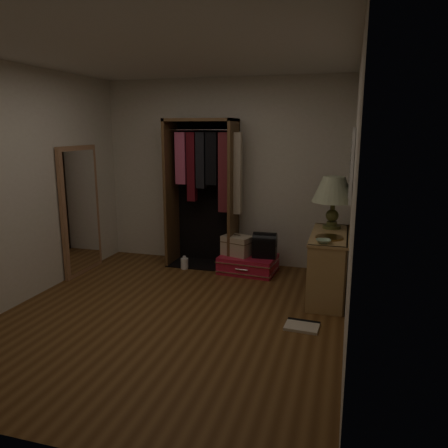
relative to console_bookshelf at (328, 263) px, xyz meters
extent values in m
plane|color=brown|center=(-1.54, -1.04, -0.39)|extent=(4.00, 4.00, 0.00)
cube|color=beige|center=(-1.54, 0.96, 0.91)|extent=(3.50, 0.02, 2.60)
cube|color=beige|center=(-1.54, -3.04, 0.91)|extent=(3.50, 0.02, 2.60)
cube|color=beige|center=(0.21, -1.04, 0.91)|extent=(0.02, 4.00, 2.60)
cube|color=beige|center=(-3.29, -1.04, 0.91)|extent=(0.02, 4.00, 2.60)
cube|color=silver|center=(-1.54, -1.04, 2.21)|extent=(3.50, 4.00, 0.01)
cube|color=white|center=(0.19, -0.04, 1.16)|extent=(0.03, 0.96, 0.76)
cube|color=black|center=(0.19, -0.04, 1.16)|extent=(0.03, 0.90, 0.70)
cube|color=silver|center=(0.18, -0.04, 0.84)|extent=(0.01, 0.88, 0.02)
cube|color=silver|center=(0.18, -0.04, 0.92)|extent=(0.01, 0.88, 0.02)
cube|color=silver|center=(0.18, -0.04, 1.00)|extent=(0.01, 0.88, 0.02)
cube|color=silver|center=(0.18, -0.04, 1.08)|extent=(0.01, 0.88, 0.02)
cube|color=silver|center=(0.18, -0.04, 1.16)|extent=(0.01, 0.88, 0.02)
cube|color=silver|center=(0.18, -0.04, 1.23)|extent=(0.01, 0.88, 0.02)
cube|color=silver|center=(0.18, -0.04, 1.31)|extent=(0.01, 0.88, 0.02)
cube|color=silver|center=(0.18, -0.04, 1.39)|extent=(0.01, 0.88, 0.02)
cube|color=silver|center=(0.18, -0.04, 1.47)|extent=(0.01, 0.88, 0.02)
cube|color=#AB8553|center=(0.00, -0.57, -0.02)|extent=(0.40, 0.03, 0.75)
cube|color=#AB8553|center=(0.00, 0.50, -0.02)|extent=(0.40, 0.03, 0.75)
cube|color=#AB8553|center=(0.00, -0.04, -0.33)|extent=(0.40, 1.04, 0.03)
cube|color=#AB8553|center=(0.00, -0.04, 0.18)|extent=(0.40, 1.04, 0.03)
cube|color=#AB8553|center=(0.00, -0.04, 0.34)|extent=(0.42, 1.12, 0.03)
cube|color=brown|center=(0.19, -0.04, -0.02)|extent=(0.02, 1.10, 0.75)
cube|color=#AB8553|center=(-0.01, 0.29, 0.25)|extent=(0.36, 0.38, 0.13)
cube|color=gray|center=(-0.08, -0.51, -0.20)|extent=(0.18, 0.04, 0.23)
cube|color=#4C3833|center=(-0.06, -0.46, -0.17)|extent=(0.21, 0.04, 0.30)
cube|color=#B7AD99|center=(-0.07, -0.41, -0.17)|extent=(0.18, 0.04, 0.29)
cube|color=brown|center=(-0.09, -0.36, -0.19)|extent=(0.15, 0.04, 0.26)
cube|color=#3F4C59|center=(-0.06, -0.31, -0.18)|extent=(0.21, 0.03, 0.28)
cube|color=gray|center=(-0.08, -0.28, -0.19)|extent=(0.16, 0.04, 0.26)
cube|color=#59594C|center=(-0.08, -0.23, -0.21)|extent=(0.17, 0.05, 0.22)
cube|color=#B2724C|center=(-0.08, -0.17, -0.17)|extent=(0.16, 0.05, 0.30)
cube|color=beige|center=(-0.08, -0.12, -0.19)|extent=(0.17, 0.04, 0.27)
cube|color=#332D38|center=(-0.09, -0.07, -0.18)|extent=(0.15, 0.04, 0.29)
cube|color=gray|center=(-0.09, -0.03, -0.19)|extent=(0.16, 0.03, 0.25)
cube|color=#4C3833|center=(-0.07, 0.01, -0.21)|extent=(0.20, 0.03, 0.22)
cube|color=#B7AD99|center=(-0.07, 0.05, -0.18)|extent=(0.18, 0.03, 0.28)
cube|color=brown|center=(-0.06, 0.10, -0.16)|extent=(0.21, 0.04, 0.31)
cube|color=#3F4C59|center=(-0.08, 0.15, -0.18)|extent=(0.18, 0.04, 0.28)
cube|color=gray|center=(-0.07, 0.21, -0.20)|extent=(0.19, 0.04, 0.23)
cube|color=#59594C|center=(-0.08, 0.26, -0.20)|extent=(0.17, 0.04, 0.24)
cube|color=#B2724C|center=(-0.09, 0.31, -0.19)|extent=(0.15, 0.04, 0.26)
cube|color=beige|center=(-0.09, 0.36, -0.20)|extent=(0.16, 0.03, 0.24)
cube|color=#332D38|center=(-0.08, 0.40, -0.16)|extent=(0.18, 0.04, 0.32)
cube|color=brown|center=(-2.24, 0.70, 0.63)|extent=(0.04, 0.50, 2.05)
cube|color=brown|center=(-1.33, 0.70, 0.63)|extent=(0.04, 0.50, 2.05)
cube|color=brown|center=(-1.79, 0.70, 1.64)|extent=(0.95, 0.50, 0.04)
cube|color=black|center=(-1.79, 0.94, 0.63)|extent=(0.95, 0.02, 2.05)
cube|color=black|center=(-1.79, 0.70, -0.38)|extent=(0.95, 0.50, 0.02)
cylinder|color=silver|center=(-1.79, 0.70, 1.51)|extent=(0.87, 0.02, 0.02)
cube|color=#BF4C72|center=(-2.07, 0.68, 1.12)|extent=(0.14, 0.14, 0.71)
cube|color=#590F19|center=(-1.92, 0.68, 1.01)|extent=(0.11, 0.12, 0.94)
cube|color=black|center=(-1.78, 0.68, 1.10)|extent=(0.12, 0.14, 0.75)
cube|color=black|center=(-1.62, 0.68, 1.12)|extent=(0.15, 0.15, 0.70)
cube|color=maroon|center=(-1.45, 0.68, 0.94)|extent=(0.15, 0.12, 1.07)
cube|color=beige|center=(-1.28, 0.68, 0.93)|extent=(0.13, 0.12, 1.09)
cube|color=#A06F4D|center=(-3.24, -0.04, 0.46)|extent=(0.05, 0.80, 1.70)
cube|color=white|center=(-3.21, -0.04, 0.46)|extent=(0.01, 0.68, 1.58)
cube|color=red|center=(-1.08, 0.56, -0.28)|extent=(0.78, 0.59, 0.23)
cube|color=silver|center=(-1.08, 0.56, -0.34)|extent=(0.80, 0.61, 0.01)
cube|color=silver|center=(-1.08, 0.56, -0.22)|extent=(0.80, 0.61, 0.01)
cylinder|color=silver|center=(-1.10, 0.29, -0.28)|extent=(0.17, 0.03, 0.02)
cube|color=tan|center=(-1.24, 0.57, -0.03)|extent=(0.45, 0.37, 0.26)
cube|color=brown|center=(-1.24, 0.57, 0.02)|extent=(0.46, 0.38, 0.01)
cylinder|color=silver|center=(-1.24, 0.57, 0.11)|extent=(0.11, 0.05, 0.02)
cube|color=black|center=(-0.86, 0.57, -0.04)|extent=(0.32, 0.22, 0.24)
cylinder|color=black|center=(-0.86, 0.57, 0.08)|extent=(0.32, 0.22, 0.20)
cylinder|color=#494F26|center=(0.00, 0.26, 0.37)|extent=(0.22, 0.22, 0.04)
cylinder|color=#494F26|center=(0.00, 0.26, 0.41)|extent=(0.13, 0.13, 0.04)
sphere|color=#494F26|center=(0.00, 0.26, 0.51)|extent=(0.16, 0.16, 0.15)
cylinder|color=#494F26|center=(0.00, 0.26, 0.63)|extent=(0.06, 0.06, 0.09)
cone|color=beige|center=(0.00, 0.26, 0.82)|extent=(0.52, 0.52, 0.30)
cone|color=beige|center=(0.00, 0.26, 0.82)|extent=(0.46, 0.46, 0.28)
cylinder|color=olive|center=(0.00, -0.24, 0.36)|extent=(0.39, 0.39, 0.02)
imported|color=#A0BE9E|center=(-0.05, -0.47, 0.37)|extent=(0.18, 0.18, 0.04)
cylinder|color=white|center=(-1.97, 0.46, -0.32)|extent=(0.11, 0.11, 0.15)
cylinder|color=white|center=(-1.97, 0.46, -0.23)|extent=(0.04, 0.04, 0.04)
cube|color=beige|center=(-0.19, -0.95, -0.38)|extent=(0.34, 0.28, 0.03)
cube|color=black|center=(-0.18, -0.84, -0.38)|extent=(0.33, 0.06, 0.03)
camera|label=1|loc=(0.18, -4.99, 1.53)|focal=35.00mm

